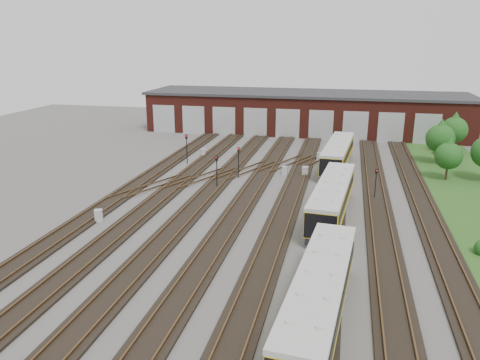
# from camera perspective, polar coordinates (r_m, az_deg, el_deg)

# --- Properties ---
(ground) EXTENTS (120.00, 120.00, 0.00)m
(ground) POSITION_cam_1_polar(r_m,az_deg,el_deg) (39.58, 2.21, -4.73)
(ground) COLOR #494643
(ground) RESTS_ON ground
(track_network) EXTENTS (30.40, 70.00, 0.33)m
(track_network) POSITION_cam_1_polar(r_m,az_deg,el_deg) (40.11, 2.14, -4.26)
(track_network) COLOR black
(track_network) RESTS_ON ground
(maintenance_shed) EXTENTS (51.00, 12.50, 6.35)m
(maintenance_shed) POSITION_cam_1_polar(r_m,az_deg,el_deg) (77.30, 7.90, 8.24)
(maintenance_shed) COLOR #531C14
(maintenance_shed) RESTS_ON ground
(grass_verge) EXTENTS (8.00, 55.00, 0.05)m
(grass_verge) POSITION_cam_1_polar(r_m,az_deg,el_deg) (49.92, 26.53, -1.90)
(grass_verge) COLOR #28511B
(grass_verge) RESTS_ON ground
(metro_train) EXTENTS (3.57, 45.71, 2.80)m
(metro_train) POSITION_cam_1_polar(r_m,az_deg,el_deg) (39.81, 11.17, -2.21)
(metro_train) COLOR black
(metro_train) RESTS_ON ground
(signal_mast_0) EXTENTS (0.30, 0.28, 3.58)m
(signal_mast_0) POSITION_cam_1_polar(r_m,az_deg,el_deg) (56.68, -6.52, 4.23)
(signal_mast_0) COLOR black
(signal_mast_0) RESTS_ON ground
(signal_mast_1) EXTENTS (0.28, 0.26, 3.36)m
(signal_mast_1) POSITION_cam_1_polar(r_m,az_deg,el_deg) (50.58, -0.18, 2.64)
(signal_mast_1) COLOR black
(signal_mast_1) RESTS_ON ground
(signal_mast_2) EXTENTS (0.28, 0.26, 3.31)m
(signal_mast_2) POSITION_cam_1_polar(r_m,az_deg,el_deg) (47.20, -2.86, 1.55)
(signal_mast_2) COLOR black
(signal_mast_2) RESTS_ON ground
(signal_mast_3) EXTENTS (0.25, 0.24, 2.93)m
(signal_mast_3) POSITION_cam_1_polar(r_m,az_deg,el_deg) (45.53, 16.23, -0.02)
(signal_mast_3) COLOR black
(signal_mast_3) RESTS_ON ground
(relay_cabinet_0) EXTENTS (0.79, 0.74, 1.05)m
(relay_cabinet_0) POSITION_cam_1_polar(r_m,az_deg,el_deg) (40.47, -16.85, -4.18)
(relay_cabinet_0) COLOR #A8ABAD
(relay_cabinet_0) RESTS_ON ground
(relay_cabinet_1) EXTENTS (0.71, 0.66, 0.97)m
(relay_cabinet_1) POSITION_cam_1_polar(r_m,az_deg,el_deg) (60.59, -4.51, 3.37)
(relay_cabinet_1) COLOR #A8ABAD
(relay_cabinet_1) RESTS_ON ground
(relay_cabinet_2) EXTENTS (0.59, 0.50, 0.96)m
(relay_cabinet_2) POSITION_cam_1_polar(r_m,az_deg,el_deg) (52.28, 5.49, 1.16)
(relay_cabinet_2) COLOR #A8ABAD
(relay_cabinet_2) RESTS_ON ground
(relay_cabinet_3) EXTENTS (0.68, 0.58, 1.06)m
(relay_cabinet_3) POSITION_cam_1_polar(r_m,az_deg,el_deg) (52.05, 7.95, 1.06)
(relay_cabinet_3) COLOR #A8ABAD
(relay_cabinet_3) RESTS_ON ground
(relay_cabinet_4) EXTENTS (0.77, 0.71, 1.03)m
(relay_cabinet_4) POSITION_cam_1_polar(r_m,az_deg,el_deg) (59.04, 9.69, 2.85)
(relay_cabinet_4) COLOR #A8ABAD
(relay_cabinet_4) RESTS_ON ground
(tree_0) EXTENTS (3.35, 3.35, 5.55)m
(tree_0) POSITION_cam_1_polar(r_m,az_deg,el_deg) (60.70, 23.26, 5.05)
(tree_0) COLOR #372618
(tree_0) RESTS_ON ground
(tree_1) EXTENTS (3.35, 3.35, 5.55)m
(tree_1) POSITION_cam_1_polar(r_m,az_deg,el_deg) (67.30, 24.71, 5.92)
(tree_1) COLOR #372618
(tree_1) RESTS_ON ground
(tree_3) EXTENTS (2.84, 2.84, 4.71)m
(tree_3) POSITION_cam_1_polar(r_m,az_deg,el_deg) (54.04, 24.14, 3.04)
(tree_3) COLOR #372618
(tree_3) RESTS_ON ground
(bush_1) EXTENTS (1.64, 1.64, 1.64)m
(bush_1) POSITION_cam_1_polar(r_m,az_deg,el_deg) (60.89, 24.24, 2.31)
(bush_1) COLOR #144915
(bush_1) RESTS_ON ground
(bush_2) EXTENTS (1.50, 1.50, 1.50)m
(bush_2) POSITION_cam_1_polar(r_m,az_deg,el_deg) (66.49, 23.20, 3.49)
(bush_2) COLOR #144915
(bush_2) RESTS_ON ground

